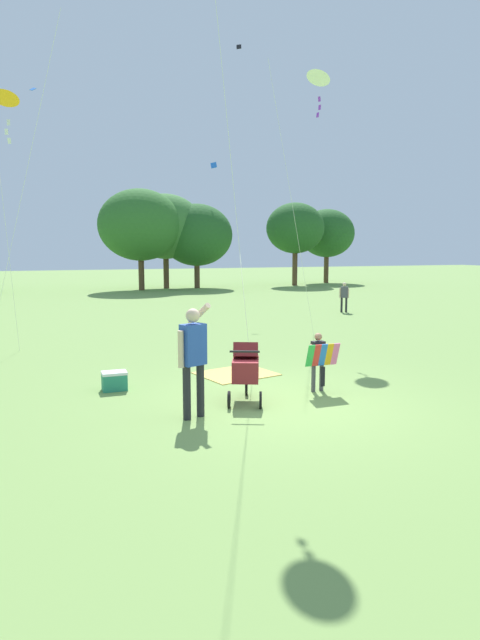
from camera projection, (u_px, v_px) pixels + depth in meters
The scene contains 11 objects.
ground_plane at pixel (280, 404), 9.06m from camera, with size 120.00×120.00×0.00m, color #75994C.
treeline_distant at pixel (98, 229), 33.28m from camera, with size 39.57×6.46×6.27m.
child_with_butterfly_kite at pixel (319, 357), 9.74m from camera, with size 0.63×0.33×1.08m.
person_adult_flyer at pixel (193, 352), 8.17m from camera, with size 0.56×0.64×1.78m.
stroller at pixel (246, 367), 9.12m from camera, with size 0.79×1.11×1.03m.
kite_green_novelty at pixel (6, 101), 12.88m from camera, with size 0.80×1.95×6.36m.
kite_blue_high at pixel (318, 81), 15.30m from camera, with size 2.67×1.95×7.64m.
distant_kites_cluster at pixel (94, 105), 28.69m from camera, with size 23.14×11.85×8.47m.
person_sitting_far at pixel (344, 295), 21.90m from camera, with size 0.37×0.26×1.23m.
picnic_blanket at pixel (236, 374), 11.18m from camera, with size 1.47×1.24×0.02m, color gold.
cooler_box at pixel (114, 381), 9.90m from camera, with size 0.45×0.33×0.35m.
Camera 1 is at (-3.73, -7.98, 2.60)m, focal length 30.09 mm.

